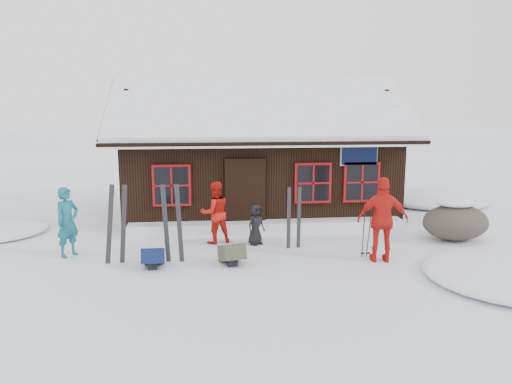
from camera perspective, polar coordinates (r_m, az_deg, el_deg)
ground at (r=11.62m, az=-4.67°, el=-7.69°), size 120.00×120.00×0.00m
mountain_hut at (r=16.25m, az=0.10°, el=3.17°), size 8.90×6.09×4.42m
snow_drift at (r=13.84m, az=1.31°, el=-3.98°), size 7.60×0.60×0.35m
snow_mounds at (r=13.54m, az=2.16°, el=-5.07°), size 20.60×13.20×0.48m
skier_teal at (r=12.43m, az=-20.74°, el=-3.21°), size 0.68×0.72×1.64m
skier_orange_left at (r=12.75m, az=-4.70°, el=-2.35°), size 0.93×0.82×1.60m
skier_orange_right at (r=11.55m, az=14.29°, el=-3.10°), size 1.19×0.64×1.94m
skier_crouched at (r=12.64m, az=-0.03°, el=-3.75°), size 0.60×0.56×1.03m
boulder at (r=14.06m, az=21.84°, el=-3.10°), size 1.72×1.29×1.01m
ski_pair_left at (r=11.51m, az=-15.64°, el=-3.70°), size 0.57×0.15×1.85m
ski_pair_mid at (r=11.36m, az=-9.52°, el=-3.69°), size 0.48×0.08×1.83m
ski_pair_right at (r=12.32m, az=4.35°, el=-3.07°), size 0.36×0.07×1.59m
ski_poles at (r=11.91m, az=12.49°, el=-4.52°), size 0.22×0.11×1.25m
backpack_blue at (r=11.24m, az=-11.67°, el=-7.61°), size 0.47×0.62×0.33m
backpack_olive at (r=11.23m, az=-2.77°, el=-7.36°), size 0.62×0.74×0.35m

